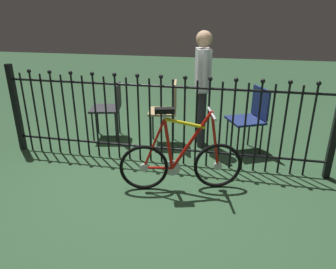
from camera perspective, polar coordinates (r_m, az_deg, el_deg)
ground_plane at (r=3.63m, az=-3.43°, el=-8.85°), size 20.00×20.00×0.00m
iron_fence at (r=3.89m, az=-2.40°, el=3.10°), size 4.08×0.07×1.19m
bicycle at (r=3.38m, az=2.36°, el=-4.82°), size 1.29×0.46×0.93m
chair_navy at (r=4.37m, az=14.96°, el=3.59°), size 0.57×0.57×0.89m
chair_charcoal at (r=4.78m, az=-10.43°, el=5.30°), size 0.51×0.50×0.83m
chair_tan at (r=4.46m, az=-0.01°, el=5.08°), size 0.45×0.44×0.91m
person_visitor at (r=4.35m, az=6.29°, el=9.80°), size 0.25×0.46×1.60m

